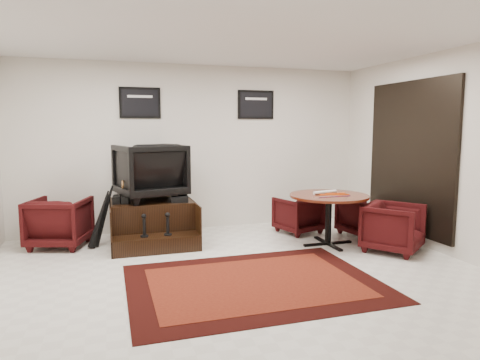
% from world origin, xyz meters
% --- Properties ---
extents(ground, '(6.00, 6.00, 0.00)m').
position_xyz_m(ground, '(0.00, 0.00, 0.00)').
color(ground, white).
rests_on(ground, ground).
extents(room_shell, '(6.02, 5.02, 2.81)m').
position_xyz_m(room_shell, '(0.41, 0.12, 1.79)').
color(room_shell, silver).
rests_on(room_shell, ground).
extents(area_rug, '(2.80, 2.10, 0.01)m').
position_xyz_m(area_rug, '(0.10, -0.35, 0.01)').
color(area_rug, black).
rests_on(area_rug, ground).
extents(shine_podium, '(1.24, 1.27, 0.64)m').
position_xyz_m(shine_podium, '(-0.82, 1.78, 0.29)').
color(shine_podium, black).
rests_on(shine_podium, ground).
extents(shine_chair, '(1.13, 1.08, 0.97)m').
position_xyz_m(shine_chair, '(-0.82, 1.92, 1.12)').
color(shine_chair, black).
rests_on(shine_chair, shine_podium).
extents(shoes_pair, '(0.26, 0.31, 0.11)m').
position_xyz_m(shoes_pair, '(-1.27, 1.75, 0.69)').
color(shoes_pair, black).
rests_on(shoes_pair, shine_podium).
extents(polish_kit, '(0.27, 0.21, 0.09)m').
position_xyz_m(polish_kit, '(-0.43, 1.56, 0.68)').
color(polish_kit, black).
rests_on(polish_kit, shine_podium).
extents(umbrella_black, '(0.32, 0.12, 0.87)m').
position_xyz_m(umbrella_black, '(-1.58, 1.68, 0.44)').
color(umbrella_black, black).
rests_on(umbrella_black, ground).
extents(umbrella_hooked, '(0.35, 0.13, 0.94)m').
position_xyz_m(umbrella_hooked, '(-1.52, 1.74, 0.47)').
color(umbrella_hooked, black).
rests_on(umbrella_hooked, ground).
extents(armchair_side, '(0.96, 0.93, 0.80)m').
position_xyz_m(armchair_side, '(-2.15, 1.94, 0.40)').
color(armchair_side, black).
rests_on(armchair_side, ground).
extents(meeting_table, '(1.16, 1.16, 0.76)m').
position_xyz_m(meeting_table, '(1.68, 0.84, 0.67)').
color(meeting_table, '#421309').
rests_on(meeting_table, ground).
extents(table_chair_back, '(0.79, 0.76, 0.67)m').
position_xyz_m(table_chair_back, '(1.58, 1.67, 0.33)').
color(table_chair_back, black).
rests_on(table_chair_back, ground).
extents(table_chair_window, '(0.71, 0.75, 0.68)m').
position_xyz_m(table_chair_window, '(2.52, 1.18, 0.34)').
color(table_chair_window, black).
rests_on(table_chair_window, ground).
extents(table_chair_corner, '(1.00, 0.99, 0.76)m').
position_xyz_m(table_chair_corner, '(2.39, 0.26, 0.38)').
color(table_chair_corner, black).
rests_on(table_chair_corner, ground).
extents(paper_roll, '(0.42, 0.14, 0.05)m').
position_xyz_m(paper_roll, '(1.67, 0.93, 0.79)').
color(paper_roll, silver).
rests_on(paper_roll, meeting_table).
extents(table_clutter, '(0.57, 0.31, 0.01)m').
position_xyz_m(table_clutter, '(1.73, 0.80, 0.77)').
color(table_clutter, '#EF510D').
rests_on(table_clutter, meeting_table).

